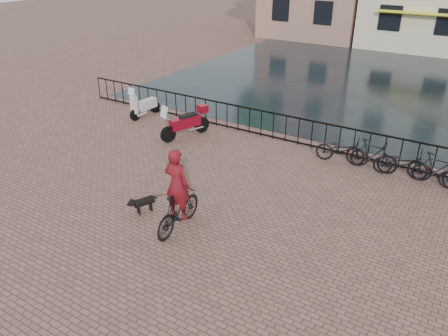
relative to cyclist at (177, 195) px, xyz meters
The scene contains 11 objects.
ground 1.86m from the cyclist, 74.74° to the right, with size 100.00×100.00×0.00m, color brown.
canal_water 15.81m from the cyclist, 88.49° to the left, with size 20.00×20.00×0.00m, color black.
railing 6.50m from the cyclist, 86.31° to the left, with size 20.00×0.05×1.02m.
cyclist is the anchor object (origin of this frame).
dog 1.44m from the cyclist, behind, with size 0.55×0.81×0.52m.
motorcycle 5.97m from the cyclist, 125.00° to the left, with size 1.10×2.03×1.42m.
scooter 8.49m from the cyclist, 136.90° to the left, with size 0.51×1.54×1.41m.
parked_bike_0 6.30m from the cyclist, 69.31° to the left, with size 0.60×1.72×0.90m, color black.
parked_bike_1 6.69m from the cyclist, 61.66° to the left, with size 0.47×1.66×1.00m, color black.
parked_bike_2 7.19m from the cyclist, 54.96° to the left, with size 0.60×1.72×0.90m, color black.
parked_bike_3 7.77m from the cyclist, 49.21° to the left, with size 0.47×1.66×1.00m, color black.
Camera 1 is at (5.42, -5.63, 6.39)m, focal length 35.00 mm.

